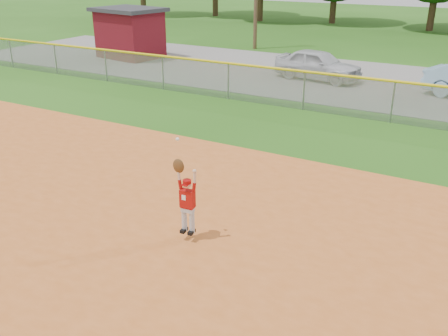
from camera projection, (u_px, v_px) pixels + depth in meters
The scene contains 7 objects.
ground at pixel (144, 216), 11.44m from camera, with size 120.00×120.00×0.00m, color #275B14.
clay_infield at pixel (41, 283), 9.02m from camera, with size 24.00×16.00×0.04m, color #CA6024.
parking_strip at pixel (348, 80), 24.27m from camera, with size 44.00×10.00×0.03m, color slate.
car_white_a at pixel (318, 65), 23.97m from camera, with size 1.70×4.23×1.44m, color silver.
utility_shed at pixel (130, 33), 29.19m from camera, with size 4.24×3.53×2.86m.
outfield_fence at pixel (304, 88), 19.12m from camera, with size 40.06×0.10×1.55m.
ballplayer at pixel (186, 197), 10.04m from camera, with size 0.53×0.24×2.05m.
Camera 1 is at (6.58, -7.91, 5.44)m, focal length 40.00 mm.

